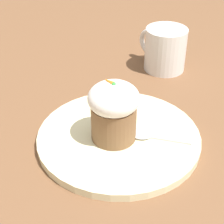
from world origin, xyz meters
name	(u,v)px	position (x,y,z in m)	size (l,w,h in m)	color
ground_plane	(119,141)	(0.00, 0.00, 0.00)	(4.00, 4.00, 0.00)	brown
dessert_plate	(119,138)	(0.00, 0.00, 0.01)	(0.27, 0.27, 0.01)	beige
carrot_cake	(112,109)	(0.00, 0.01, 0.07)	(0.08, 0.08, 0.10)	brown
spoon	(149,135)	(-0.04, -0.03, 0.02)	(0.09, 0.08, 0.01)	silver
coffee_cup	(165,49)	(0.13, -0.24, 0.05)	(0.12, 0.09, 0.09)	white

